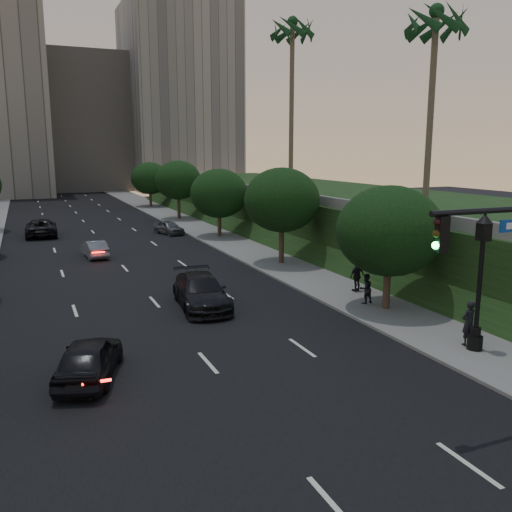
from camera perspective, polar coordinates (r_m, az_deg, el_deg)
name	(u,v)px	position (r m, az deg, el deg)	size (l,w,h in m)	color
ground	(261,424)	(16.60, 0.55, -17.28)	(160.00, 160.00, 0.00)	black
road_surface	(109,251)	(44.46, -15.17, 0.51)	(16.00, 140.00, 0.02)	black
sidewalk_right	(231,242)	(46.92, -2.70, 1.51)	(4.50, 140.00, 0.15)	slate
embankment	(359,216)	(50.23, 10.80, 4.18)	(18.00, 90.00, 4.00)	black
parapet_wall	(275,193)	(45.81, 1.97, 6.68)	(0.35, 90.00, 0.70)	slate
office_block_mid	(83,124)	(116.09, -17.72, 13.13)	(22.00, 18.00, 26.00)	#9D988F
office_block_right	(179,98)	(113.82, -8.14, 16.10)	(20.00, 22.00, 36.00)	gray
tree_right_a	(389,231)	(27.08, 13.87, 2.57)	(5.20, 5.20, 6.24)	#38281C
tree_right_b	(282,200)	(37.23, 2.74, 5.90)	(5.20, 5.20, 6.74)	#38281C
tree_right_c	(219,193)	(49.26, -3.91, 6.58)	(5.20, 5.20, 6.24)	#38281C
tree_right_d	(178,180)	(62.58, -8.20, 7.91)	(5.20, 5.20, 6.74)	#38281C
tree_right_e	(150,178)	(77.18, -11.12, 8.04)	(5.20, 5.20, 6.24)	#38281C
palm_mid	(436,23)	(36.75, 18.42, 22.24)	(3.20, 3.20, 13.00)	#4C4233
palm_far	(292,32)	(49.54, 3.86, 22.44)	(3.20, 3.20, 15.50)	#4C4233
street_lamp	(479,288)	(22.66, 22.44, -3.16)	(0.64, 0.64, 5.62)	black
sedan_near_left	(89,358)	(20.04, -17.17, -10.26)	(1.79, 4.45, 1.52)	black
sedan_mid_left	(95,249)	(42.06, -16.61, 0.73)	(1.37, 3.91, 1.29)	slate
sedan_far_left	(41,228)	(53.99, -21.68, 2.79)	(2.70, 5.85, 1.63)	black
sedan_near_right	(201,292)	(27.66, -5.79, -3.74)	(2.31, 5.68, 1.65)	black
sedan_far_right	(169,227)	(52.12, -9.16, 2.99)	(1.54, 3.82, 1.30)	#4F5156
pedestrian_a	(468,323)	(23.48, 21.46, -6.57)	(0.67, 0.44, 1.84)	black
pedestrian_b	(366,289)	(28.26, 11.46, -3.38)	(0.75, 0.59, 1.55)	black
pedestrian_c	(357,276)	(30.58, 10.58, -2.04)	(1.03, 0.43, 1.76)	black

